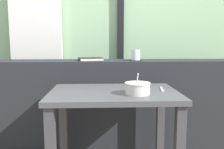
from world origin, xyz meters
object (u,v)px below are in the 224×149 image
(soup_bowl, at_px, (137,89))
(juice_glass, at_px, (136,55))
(closed_book, at_px, (91,59))
(fork_utensil, at_px, (162,89))
(breakfast_table, at_px, (114,110))
(coaster_square, at_px, (136,60))

(soup_bowl, bearing_deg, juice_glass, 83.29)
(juice_glass, bearing_deg, closed_book, 175.57)
(closed_book, bearing_deg, fork_utensil, -43.11)
(breakfast_table, relative_size, juice_glass, 9.44)
(breakfast_table, bearing_deg, coaster_square, 66.43)
(juice_glass, distance_m, fork_utensil, 0.54)
(breakfast_table, relative_size, soup_bowl, 5.18)
(coaster_square, bearing_deg, closed_book, 175.57)
(soup_bowl, bearing_deg, closed_book, 117.37)
(juice_glass, bearing_deg, breakfast_table, -113.57)
(juice_glass, relative_size, fork_utensil, 0.56)
(coaster_square, distance_m, juice_glass, 0.05)
(closed_book, distance_m, fork_utensil, 0.76)
(fork_utensil, bearing_deg, breakfast_table, -164.41)
(coaster_square, xyz_separation_m, juice_glass, (0.00, 0.00, 0.05))
(soup_bowl, bearing_deg, coaster_square, 83.29)
(breakfast_table, distance_m, fork_utensil, 0.38)
(breakfast_table, relative_size, coaster_square, 9.04)
(breakfast_table, bearing_deg, fork_utensil, 7.01)
(fork_utensil, bearing_deg, coaster_square, 113.70)
(closed_book, xyz_separation_m, fork_utensil, (0.54, -0.50, -0.18))
(coaster_square, height_order, juice_glass, juice_glass)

